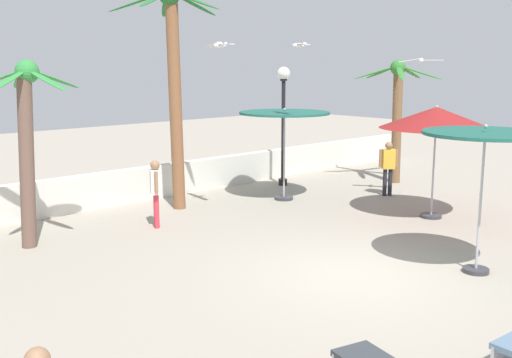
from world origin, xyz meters
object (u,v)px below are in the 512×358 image
object	(u,v)px
patio_umbrella_1	(284,118)
guest_0	(156,187)
palm_tree_0	(397,106)
seagull_0	(299,45)
seagull_1	(220,45)
palm_tree_3	(27,130)
lamp_post_1	(283,108)
seagull_2	(421,60)
patio_umbrella_0	(485,143)
patio_umbrella_2	(436,118)
palm_tree_2	(174,75)
guest_1	(388,163)

from	to	relation	value
patio_umbrella_1	guest_0	xyz separation A→B (m)	(-4.39, -0.05, -1.36)
patio_umbrella_1	palm_tree_0	distance (m)	4.53
seagull_0	seagull_1	distance (m)	2.05
palm_tree_3	lamp_post_1	distance (m)	8.72
patio_umbrella_1	seagull_2	distance (m)	4.00
patio_umbrella_0	seagull_2	size ratio (longest dim) A/B	2.55
patio_umbrella_0	palm_tree_3	world-z (taller)	palm_tree_3
palm_tree_3	seagull_1	bearing A→B (deg)	-12.20
patio_umbrella_2	palm_tree_2	bearing A→B (deg)	128.52
seagull_0	seagull_1	xyz separation A→B (m)	(-1.88, 0.82, -0.02)
patio_umbrella_0	seagull_0	xyz separation A→B (m)	(1.03, 5.51, 1.87)
palm_tree_0	seagull_0	xyz separation A→B (m)	(-5.31, -0.60, 1.78)
seagull_2	seagull_0	bearing A→B (deg)	155.07
patio_umbrella_1	palm_tree_3	world-z (taller)	palm_tree_3
palm_tree_2	patio_umbrella_2	bearing A→B (deg)	-51.48
seagull_1	patio_umbrella_1	bearing A→B (deg)	10.00
patio_umbrella_0	palm_tree_0	size ratio (longest dim) A/B	0.70
patio_umbrella_2	palm_tree_3	distance (m)	9.50
lamp_post_1	guest_0	bearing A→B (deg)	-165.15
patio_umbrella_0	seagull_2	bearing A→B (deg)	43.41
palm_tree_0	guest_1	bearing A→B (deg)	-151.16
seagull_2	palm_tree_2	bearing A→B (deg)	143.16
patio_umbrella_1	patio_umbrella_2	distance (m)	4.20
guest_1	seagull_0	size ratio (longest dim) A/B	1.49
guest_1	seagull_1	size ratio (longest dim) A/B	1.41
palm_tree_3	lamp_post_1	size ratio (longest dim) A/B	1.05
patio_umbrella_0	lamp_post_1	world-z (taller)	lamp_post_1
guest_1	palm_tree_2	bearing A→B (deg)	152.33
guest_0	seagull_0	size ratio (longest dim) A/B	1.50
patio_umbrella_1	patio_umbrella_2	bearing A→B (deg)	-73.17
patio_umbrella_1	seagull_0	world-z (taller)	seagull_0
patio_umbrella_2	guest_0	xyz separation A→B (m)	(-5.60, 3.97, -1.54)
patio_umbrella_2	seagull_2	world-z (taller)	seagull_2
patio_umbrella_2	guest_1	xyz separation A→B (m)	(1.39, 2.30, -1.55)
palm_tree_3	patio_umbrella_1	bearing A→B (deg)	-3.84
seagull_1	seagull_2	world-z (taller)	seagull_1
palm_tree_2	guest_1	xyz separation A→B (m)	(5.52, -2.89, -2.57)
seagull_0	palm_tree_3	bearing A→B (deg)	164.25
patio_umbrella_2	seagull_1	size ratio (longest dim) A/B	2.49
patio_umbrella_1	lamp_post_1	xyz separation A→B (m)	(1.51, 1.51, 0.13)
palm_tree_2	guest_0	distance (m)	3.20
patio_umbrella_2	guest_0	bearing A→B (deg)	144.69
guest_0	patio_umbrella_1	bearing A→B (deg)	0.67
patio_umbrella_2	palm_tree_0	world-z (taller)	palm_tree_0
patio_umbrella_2	seagull_0	distance (m)	3.84
patio_umbrella_0	guest_0	size ratio (longest dim) A/B	1.72
patio_umbrella_0	palm_tree_2	bearing A→B (deg)	97.45
palm_tree_0	palm_tree_2	xyz separation A→B (m)	(-7.38, 1.87, 1.02)
palm_tree_0	guest_1	distance (m)	2.64
seagull_1	seagull_2	distance (m)	5.61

